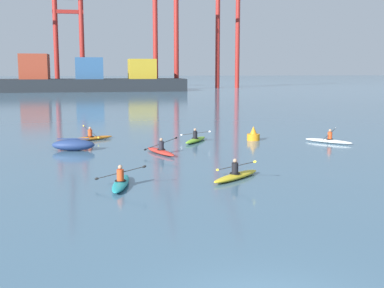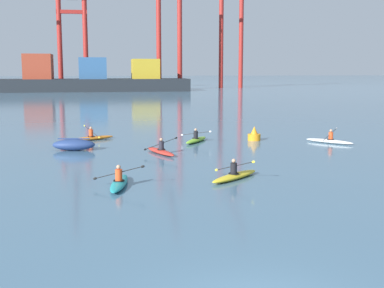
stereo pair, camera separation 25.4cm
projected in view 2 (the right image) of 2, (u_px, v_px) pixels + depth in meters
The scene contains 12 objects.
container_barge at pixel (92, 79), 115.34m from camera, with size 43.70×10.08×8.39m.
gantry_crane_west_mid at pixel (72, 24), 122.06m from camera, with size 7.38×20.50×32.51m.
gantry_crane_east_mid at pixel (169, 17), 122.25m from camera, with size 6.39×16.39×34.24m.
gantry_crane_east at pixel (232, 15), 134.03m from camera, with size 6.76×20.08×38.25m.
capsized_dinghy at pixel (74, 145), 31.02m from camera, with size 2.73×1.46×0.76m.
channel_buoy at pixel (254, 135), 35.44m from camera, with size 0.90×0.90×1.00m.
kayak_lime at pixel (196, 139), 34.68m from camera, with size 2.32×3.19×0.95m.
kayak_teal at pixel (119, 182), 21.49m from camera, with size 2.21×3.45×0.95m.
kayak_yellow at pixel (235, 175), 22.91m from camera, with size 2.97×2.67×1.00m.
kayak_white at pixel (329, 141), 34.11m from camera, with size 2.63×3.00×1.01m.
kayak_red at pixel (161, 151), 29.83m from camera, with size 2.13×3.42×0.96m.
kayak_orange at pixel (92, 138), 35.63m from camera, with size 3.24×2.22×1.01m.
Camera 2 is at (-3.01, -8.89, 4.95)m, focal length 47.06 mm.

